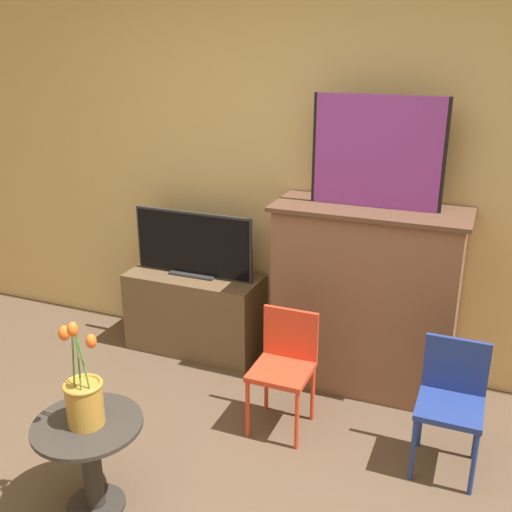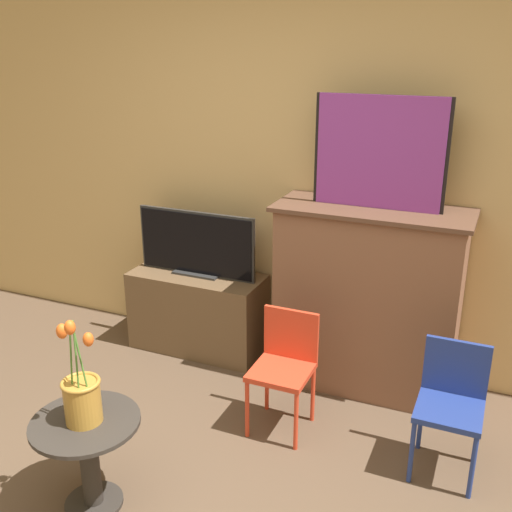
{
  "view_description": "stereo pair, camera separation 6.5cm",
  "coord_description": "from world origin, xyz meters",
  "views": [
    {
      "loc": [
        1.1,
        -1.47,
        2.08
      ],
      "look_at": [
        0.01,
        1.21,
        1.02
      ],
      "focal_mm": 42.0,
      "sensor_mm": 36.0,
      "label": 1
    },
    {
      "loc": [
        1.16,
        -1.45,
        2.08
      ],
      "look_at": [
        0.01,
        1.21,
        1.02
      ],
      "focal_mm": 42.0,
      "sensor_mm": 36.0,
      "label": 2
    }
  ],
  "objects": [
    {
      "name": "chair_red",
      "position": [
        0.15,
        1.28,
        0.4
      ],
      "size": [
        0.32,
        0.32,
        0.67
      ],
      "color": "red",
      "rests_on": "ground"
    },
    {
      "name": "side_table",
      "position": [
        -0.44,
        0.32,
        0.31
      ],
      "size": [
        0.49,
        0.49,
        0.47
      ],
      "color": "#332D28",
      "rests_on": "ground"
    },
    {
      "name": "tv_stand",
      "position": [
        -0.72,
        1.88,
        0.28
      ],
      "size": [
        0.92,
        0.4,
        0.56
      ],
      "color": "brown",
      "rests_on": "ground"
    },
    {
      "name": "wall_back",
      "position": [
        0.0,
        2.13,
        1.35
      ],
      "size": [
        8.0,
        0.06,
        2.7
      ],
      "color": "tan",
      "rests_on": "ground"
    },
    {
      "name": "fireplace_mantel",
      "position": [
        0.46,
        1.88,
        0.59
      ],
      "size": [
        1.13,
        0.48,
        1.16
      ],
      "color": "brown",
      "rests_on": "ground"
    },
    {
      "name": "painting",
      "position": [
        0.47,
        1.88,
        1.48
      ],
      "size": [
        0.75,
        0.03,
        0.63
      ],
      "color": "black",
      "rests_on": "fireplace_mantel"
    },
    {
      "name": "tv_monitor",
      "position": [
        -0.72,
        1.88,
        0.77
      ],
      "size": [
        0.85,
        0.12,
        0.44
      ],
      "color": "#2D2D2D",
      "rests_on": "tv_stand"
    },
    {
      "name": "vase_tulips",
      "position": [
        -0.44,
        0.32,
        0.6
      ],
      "size": [
        0.2,
        0.17,
        0.53
      ],
      "color": "#B78433",
      "rests_on": "side_table"
    },
    {
      "name": "chair_blue",
      "position": [
        1.04,
        1.27,
        0.4
      ],
      "size": [
        0.32,
        0.32,
        0.67
      ],
      "color": "navy",
      "rests_on": "ground"
    }
  ]
}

